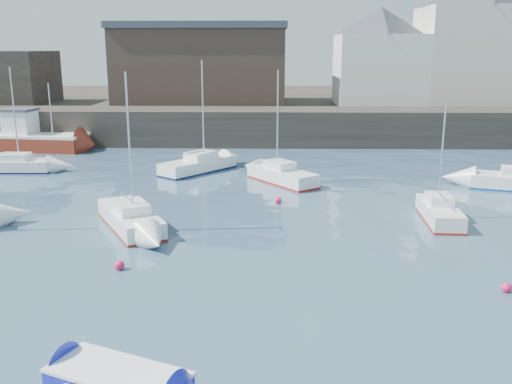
{
  "coord_description": "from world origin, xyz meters",
  "views": [
    {
      "loc": [
        0.59,
        -13.98,
        8.08
      ],
      "look_at": [
        0.0,
        12.0,
        1.5
      ],
      "focal_mm": 40.0,
      "sensor_mm": 36.0,
      "label": 1
    }
  ],
  "objects_px": {
    "sailboat_c": "(439,212)",
    "buoy_far": "(278,203)",
    "sailboat_e": "(12,165)",
    "buoy_mid": "(506,292)",
    "fishing_boat": "(32,137)",
    "sailboat_f": "(282,175)",
    "sailboat_b": "(130,218)",
    "sailboat_h": "(198,165)",
    "blue_dinghy": "(118,381)",
    "buoy_near": "(120,269)"
  },
  "relations": [
    {
      "from": "sailboat_c",
      "to": "buoy_far",
      "type": "height_order",
      "value": "sailboat_c"
    },
    {
      "from": "sailboat_c",
      "to": "buoy_far",
      "type": "distance_m",
      "value": 8.29
    },
    {
      "from": "sailboat_e",
      "to": "buoy_mid",
      "type": "height_order",
      "value": "sailboat_e"
    },
    {
      "from": "fishing_boat",
      "to": "sailboat_c",
      "type": "distance_m",
      "value": 33.42
    },
    {
      "from": "sailboat_e",
      "to": "buoy_far",
      "type": "xyz_separation_m",
      "value": [
        17.74,
        -7.6,
        -0.45
      ]
    },
    {
      "from": "sailboat_c",
      "to": "sailboat_f",
      "type": "xyz_separation_m",
      "value": [
        -7.4,
        7.86,
        0.03
      ]
    },
    {
      "from": "sailboat_b",
      "to": "sailboat_c",
      "type": "relative_size",
      "value": 1.21
    },
    {
      "from": "sailboat_f",
      "to": "sailboat_h",
      "type": "distance_m",
      "value": 6.34
    },
    {
      "from": "sailboat_c",
      "to": "sailboat_h",
      "type": "xyz_separation_m",
      "value": [
        -12.93,
        10.96,
        0.03
      ]
    },
    {
      "from": "sailboat_f",
      "to": "buoy_far",
      "type": "height_order",
      "value": "sailboat_f"
    },
    {
      "from": "sailboat_b",
      "to": "buoy_mid",
      "type": "distance_m",
      "value": 16.05
    },
    {
      "from": "sailboat_b",
      "to": "buoy_far",
      "type": "bearing_deg",
      "value": 32.77
    },
    {
      "from": "blue_dinghy",
      "to": "buoy_near",
      "type": "relative_size",
      "value": 9.97
    },
    {
      "from": "fishing_boat",
      "to": "sailboat_f",
      "type": "relative_size",
      "value": 1.24
    },
    {
      "from": "blue_dinghy",
      "to": "buoy_far",
      "type": "bearing_deg",
      "value": 76.89
    },
    {
      "from": "sailboat_f",
      "to": "buoy_near",
      "type": "distance_m",
      "value": 15.76
    },
    {
      "from": "fishing_boat",
      "to": "blue_dinghy",
      "type": "bearing_deg",
      "value": -64.96
    },
    {
      "from": "sailboat_e",
      "to": "sailboat_h",
      "type": "xyz_separation_m",
      "value": [
        12.5,
        0.3,
        0.03
      ]
    },
    {
      "from": "buoy_far",
      "to": "sailboat_f",
      "type": "bearing_deg",
      "value": 86.51
    },
    {
      "from": "sailboat_f",
      "to": "fishing_boat",
      "type": "bearing_deg",
      "value": 150.8
    },
    {
      "from": "blue_dinghy",
      "to": "sailboat_b",
      "type": "xyz_separation_m",
      "value": [
        -2.82,
        13.09,
        0.1
      ]
    },
    {
      "from": "blue_dinghy",
      "to": "sailboat_c",
      "type": "height_order",
      "value": "sailboat_c"
    },
    {
      "from": "sailboat_h",
      "to": "buoy_mid",
      "type": "xyz_separation_m",
      "value": [
        12.84,
        -19.21,
        -0.48
      ]
    },
    {
      "from": "sailboat_f",
      "to": "sailboat_h",
      "type": "xyz_separation_m",
      "value": [
        -5.53,
        3.09,
        -0.0
      ]
    },
    {
      "from": "sailboat_c",
      "to": "sailboat_e",
      "type": "bearing_deg",
      "value": 157.27
    },
    {
      "from": "sailboat_b",
      "to": "buoy_mid",
      "type": "height_order",
      "value": "sailboat_b"
    },
    {
      "from": "fishing_boat",
      "to": "sailboat_e",
      "type": "distance_m",
      "value": 8.66
    },
    {
      "from": "fishing_boat",
      "to": "sailboat_h",
      "type": "height_order",
      "value": "sailboat_h"
    },
    {
      "from": "fishing_boat",
      "to": "buoy_mid",
      "type": "bearing_deg",
      "value": -44.97
    },
    {
      "from": "buoy_near",
      "to": "buoy_far",
      "type": "distance_m",
      "value": 11.37
    },
    {
      "from": "blue_dinghy",
      "to": "sailboat_e",
      "type": "xyz_separation_m",
      "value": [
        -13.66,
        25.13,
        0.09
      ]
    },
    {
      "from": "sailboat_b",
      "to": "sailboat_c",
      "type": "distance_m",
      "value": 14.65
    },
    {
      "from": "buoy_far",
      "to": "buoy_near",
      "type": "bearing_deg",
      "value": -122.49
    },
    {
      "from": "blue_dinghy",
      "to": "buoy_mid",
      "type": "distance_m",
      "value": 13.24
    },
    {
      "from": "sailboat_b",
      "to": "buoy_far",
      "type": "xyz_separation_m",
      "value": [
        6.9,
        4.44,
        -0.46
      ]
    },
    {
      "from": "sailboat_e",
      "to": "buoy_mid",
      "type": "distance_m",
      "value": 31.62
    },
    {
      "from": "fishing_boat",
      "to": "sailboat_c",
      "type": "relative_size",
      "value": 1.44
    },
    {
      "from": "sailboat_b",
      "to": "sailboat_e",
      "type": "relative_size",
      "value": 1.03
    },
    {
      "from": "fishing_boat",
      "to": "buoy_mid",
      "type": "relative_size",
      "value": 24.14
    },
    {
      "from": "fishing_boat",
      "to": "buoy_far",
      "type": "xyz_separation_m",
      "value": [
        19.75,
        -16.01,
        -1.04
      ]
    },
    {
      "from": "sailboat_e",
      "to": "sailboat_h",
      "type": "distance_m",
      "value": 12.5
    },
    {
      "from": "sailboat_h",
      "to": "sailboat_f",
      "type": "bearing_deg",
      "value": -29.21
    },
    {
      "from": "buoy_near",
      "to": "sailboat_h",
      "type": "bearing_deg",
      "value": 87.17
    },
    {
      "from": "sailboat_b",
      "to": "sailboat_e",
      "type": "bearing_deg",
      "value": 132.0
    },
    {
      "from": "sailboat_f",
      "to": "buoy_near",
      "type": "relative_size",
      "value": 18.18
    },
    {
      "from": "sailboat_e",
      "to": "sailboat_f",
      "type": "height_order",
      "value": "sailboat_e"
    },
    {
      "from": "fishing_boat",
      "to": "sailboat_b",
      "type": "height_order",
      "value": "sailboat_b"
    },
    {
      "from": "sailboat_e",
      "to": "sailboat_f",
      "type": "bearing_deg",
      "value": -8.8
    },
    {
      "from": "fishing_boat",
      "to": "buoy_far",
      "type": "relative_size",
      "value": 24.53
    },
    {
      "from": "sailboat_c",
      "to": "sailboat_f",
      "type": "bearing_deg",
      "value": 133.26
    }
  ]
}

